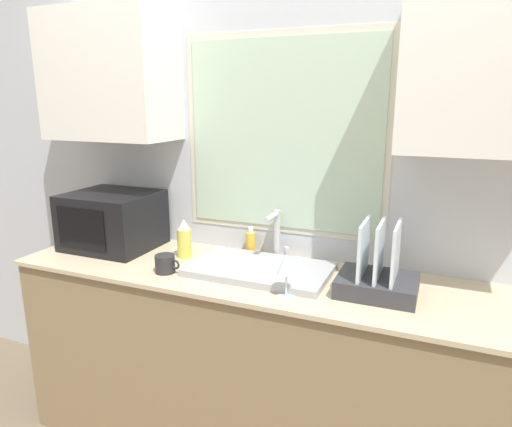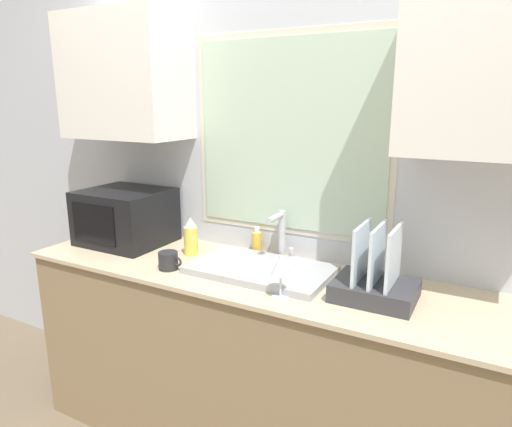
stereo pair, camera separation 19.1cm
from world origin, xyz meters
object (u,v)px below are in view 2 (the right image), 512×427
at_px(microwave, 126,217).
at_px(spray_bottle, 191,237).
at_px(soap_bottle, 257,242).
at_px(mug_near_sink, 169,261).
at_px(wine_glass, 281,266).
at_px(dish_rack, 375,281).
at_px(faucet, 281,232).

relative_size(microwave, spray_bottle, 2.29).
height_order(soap_bottle, mug_near_sink, soap_bottle).
height_order(microwave, wine_glass, microwave).
bearing_deg(wine_glass, soap_bottle, 128.26).
bearing_deg(soap_bottle, dish_rack, -21.08).
bearing_deg(soap_bottle, microwave, -166.27).
bearing_deg(mug_near_sink, soap_bottle, 56.90).
relative_size(mug_near_sink, wine_glass, 0.67).
height_order(microwave, mug_near_sink, microwave).
bearing_deg(dish_rack, mug_near_sink, -171.84).
bearing_deg(microwave, dish_rack, -3.39).
relative_size(faucet, spray_bottle, 1.24).
distance_m(soap_bottle, mug_near_sink, 0.45).
xyz_separation_m(soap_bottle, wine_glass, (0.33, -0.42, 0.07)).
relative_size(soap_bottle, mug_near_sink, 1.16).
distance_m(microwave, wine_glass, 1.06).
height_order(soap_bottle, wine_glass, wine_glass).
height_order(faucet, soap_bottle, faucet).
xyz_separation_m(dish_rack, soap_bottle, (-0.65, 0.25, -0.01)).
relative_size(faucet, wine_glass, 1.34).
bearing_deg(dish_rack, faucet, 156.11).
distance_m(microwave, mug_near_sink, 0.51).
height_order(microwave, soap_bottle, microwave).
distance_m(microwave, spray_bottle, 0.43).
distance_m(dish_rack, wine_glass, 0.37).
bearing_deg(mug_near_sink, microwave, 155.18).
bearing_deg(faucet, soap_bottle, 169.66).
xyz_separation_m(soap_bottle, mug_near_sink, (-0.25, -0.38, -0.02)).
relative_size(spray_bottle, soap_bottle, 1.38).
bearing_deg(spray_bottle, soap_bottle, 31.58).
bearing_deg(mug_near_sink, spray_bottle, 97.81).
xyz_separation_m(microwave, spray_bottle, (0.42, 0.00, -0.05)).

